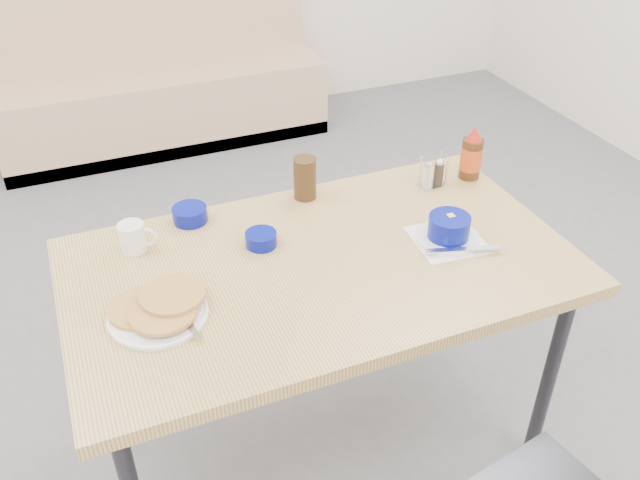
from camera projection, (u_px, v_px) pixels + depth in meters
name	position (u px, v px, depth m)	size (l,w,h in m)	color
booth_bench	(160.00, 83.00, 4.04)	(1.90, 0.56, 1.22)	tan
dining_table	(321.00, 279.00, 1.92)	(1.40, 0.80, 0.76)	tan
pancake_plate	(159.00, 310.00, 1.68)	(0.25, 0.26, 0.04)	white
coffee_mug	(133.00, 237.00, 1.90)	(0.11, 0.07, 0.08)	white
grits_setting	(449.00, 231.00, 1.94)	(0.22, 0.22, 0.08)	white
creamer_bowl	(190.00, 214.00, 2.04)	(0.10, 0.10, 0.05)	#050F7D
butter_bowl	(261.00, 239.00, 1.94)	(0.09, 0.09, 0.04)	#050F7D
amber_tumbler	(305.00, 178.00, 2.13)	(0.07, 0.07, 0.14)	#382411
condiment_caddy	(433.00, 175.00, 2.20)	(0.10, 0.06, 0.11)	silver
syrup_bottle	(471.00, 156.00, 2.23)	(0.07, 0.07, 0.18)	#47230F
sugar_wrapper	(172.00, 309.00, 1.71)	(0.04, 0.02, 0.00)	#D57147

